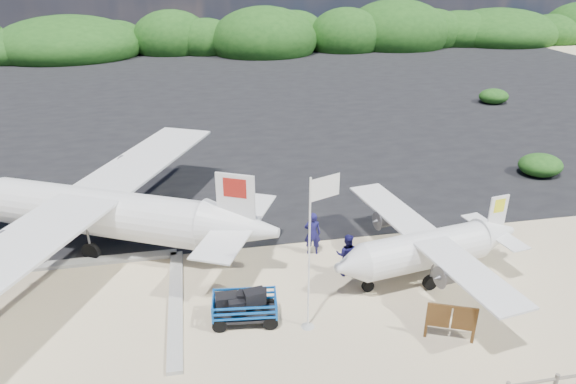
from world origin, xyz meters
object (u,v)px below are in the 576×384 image
Objects in this scene: baggage_cart at (245,321)px; aircraft_large at (376,131)px; crew_a at (312,233)px; signboard at (448,339)px; aircraft_small at (160,101)px; flagpole at (308,326)px; crew_b at (347,255)px.

aircraft_large is (11.69, 19.48, 0.00)m from baggage_cart.
crew_a is at bearing 56.06° from baggage_cart.
aircraft_small is at bearing 130.12° from signboard.
signboard is 6.95m from crew_a.
flagpole reaches higher than aircraft_small.
crew_a is 17.69m from aircraft_large.
aircraft_large is at bearing 64.48° from flagpole.
aircraft_small is (-6.10, 31.53, 0.00)m from flagpole.
aircraft_small is at bearing -10.13° from aircraft_large.
crew_a reaches higher than signboard.
signboard is 0.95× the size of crew_b.
baggage_cart is 1.24× the size of crew_a.
flagpole is at bearing -12.35° from baggage_cart.
flagpole is at bearing 91.77° from aircraft_small.
signboard is 34.66m from aircraft_small.
crew_a is (3.30, 3.93, 0.96)m from baggage_cart.
crew_b is at bearing 127.79° from crew_a.
aircraft_large reaches higher than baggage_cart.
baggage_cart is 1.41× the size of signboard.
aircraft_small is (-4.03, 30.85, 0.00)m from baggage_cart.
crew_b is at bearing 139.65° from signboard.
aircraft_small is at bearing 100.94° from flagpole.
crew_b is (4.25, 2.13, 0.89)m from baggage_cart.
signboard is (6.47, -2.18, 0.00)m from baggage_cart.
crew_a is (1.23, 4.62, 0.96)m from flagpole.
aircraft_large reaches higher than crew_b.
aircraft_large is (9.63, 20.16, 0.00)m from flagpole.
baggage_cart is 0.43× the size of flagpole.
flagpole is at bearing 90.22° from aircraft_large.
crew_b is 0.10× the size of aircraft_large.
aircraft_large is at bearing 134.95° from aircraft_small.
aircraft_large is 2.16× the size of aircraft_small.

